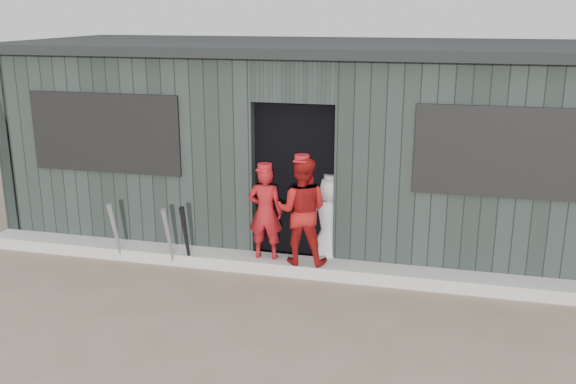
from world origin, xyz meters
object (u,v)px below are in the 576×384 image
(bat_left, at_px, (116,232))
(bat_right, at_px, (186,237))
(player_red_left, at_px, (265,212))
(dugout, at_px, (317,140))
(bat_mid, at_px, (169,238))
(player_grey_back, at_px, (330,222))
(player_red_right, at_px, (302,211))

(bat_left, distance_m, bat_right, 0.92)
(player_red_left, relative_size, dugout, 0.14)
(bat_mid, height_order, player_red_left, player_red_left)
(dugout, bearing_deg, player_red_left, -99.67)
(bat_left, relative_size, bat_mid, 1.02)
(player_red_left, bearing_deg, bat_mid, 8.55)
(bat_mid, distance_m, player_grey_back, 1.96)
(bat_left, bearing_deg, dugout, 41.95)
(player_red_right, bearing_deg, player_red_left, -8.19)
(player_grey_back, bearing_deg, bat_mid, 12.69)
(player_red_right, bearing_deg, bat_right, 4.47)
(bat_right, bearing_deg, bat_left, -178.52)
(bat_mid, distance_m, bat_right, 0.22)
(bat_right, distance_m, dugout, 2.42)
(player_grey_back, bearing_deg, player_red_left, 19.38)
(bat_left, xyz_separation_m, bat_right, (0.92, 0.02, 0.01))
(player_red_left, height_order, dugout, dugout)
(bat_mid, relative_size, player_red_right, 0.61)
(bat_left, relative_size, player_grey_back, 0.71)
(dugout, bearing_deg, player_red_right, -84.49)
(bat_right, height_order, player_grey_back, player_grey_back)
(bat_mid, xyz_separation_m, dugout, (1.43, 1.91, 0.90))
(bat_right, relative_size, player_red_left, 0.72)
(bat_left, bearing_deg, player_red_right, 5.09)
(bat_mid, bearing_deg, bat_right, 5.34)
(player_grey_back, relative_size, dugout, 0.14)
(bat_left, bearing_deg, bat_mid, 0.30)
(player_grey_back, height_order, dugout, dugout)
(player_red_left, height_order, player_grey_back, player_red_left)
(bat_mid, bearing_deg, player_red_right, 7.19)
(player_red_left, bearing_deg, bat_left, 4.19)
(player_red_right, height_order, player_grey_back, player_red_right)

